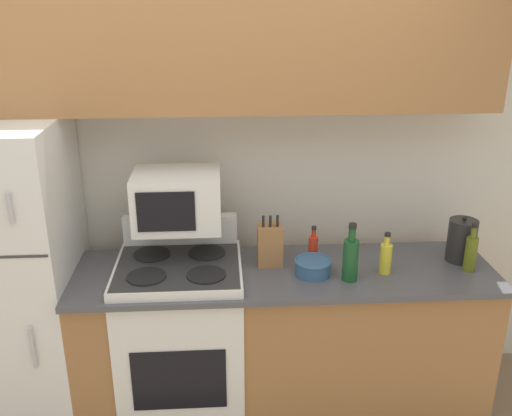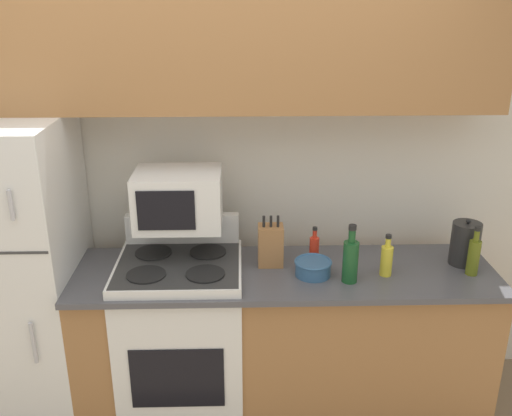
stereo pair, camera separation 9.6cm
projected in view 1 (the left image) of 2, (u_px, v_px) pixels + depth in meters
The scene contains 13 objects.
wall_back at pixel (210, 172), 3.19m from camera, with size 8.00×0.05×2.55m.
lower_cabinets at pixel (283, 341), 3.10m from camera, with size 2.16×0.61×0.89m.
refrigerator at pixel (2, 281), 2.93m from camera, with size 0.75×0.72×1.66m.
upper_cabinets at pixel (206, 50), 2.77m from camera, with size 2.91×0.33×0.58m.
stove at pixel (182, 340), 3.04m from camera, with size 0.64×0.59×1.09m.
microwave at pixel (177, 200), 2.87m from camera, with size 0.43×0.34×0.29m.
knife_block at pixel (270, 245), 2.95m from camera, with size 0.13×0.11×0.28m.
bowl at pixel (313, 266), 2.87m from camera, with size 0.19×0.19×0.08m.
bottle_olive_oil at pixel (471, 252), 2.88m from camera, with size 0.06×0.06×0.26m.
bottle_wine_green at pixel (351, 258), 2.79m from camera, with size 0.08×0.08×0.30m.
bottle_hot_sauce at pixel (313, 248), 2.99m from camera, with size 0.05×0.05×0.20m.
bottle_cooking_spray at pixel (386, 257), 2.87m from camera, with size 0.06×0.06×0.22m.
kettle at pixel (462, 240), 2.99m from camera, with size 0.15×0.15×0.25m.
Camera 1 is at (0.06, -2.33, 2.23)m, focal length 40.00 mm.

